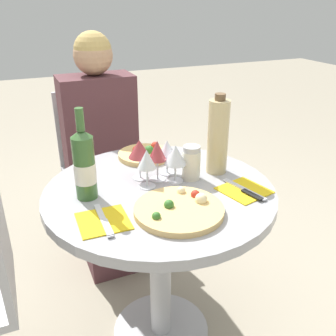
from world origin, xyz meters
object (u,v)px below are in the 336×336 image
(chair_behind_diner, at_px, (100,173))
(seated_diner, at_px, (105,166))
(wine_bottle, at_px, (84,165))
(tall_carafe, at_px, (218,136))
(dining_table, at_px, (160,223))
(pizza_large, at_px, (179,209))

(chair_behind_diner, bearing_deg, seated_diner, 90.00)
(chair_behind_diner, relative_size, seated_diner, 0.74)
(wine_bottle, bearing_deg, tall_carafe, 0.75)
(dining_table, height_order, pizza_large, pizza_large)
(wine_bottle, height_order, tall_carafe, wine_bottle)
(pizza_large, xyz_separation_m, wine_bottle, (-0.24, 0.21, 0.11))
(chair_behind_diner, xyz_separation_m, tall_carafe, (0.30, -0.74, 0.42))
(wine_bottle, bearing_deg, dining_table, -8.21)
(pizza_large, distance_m, tall_carafe, 0.36)
(dining_table, xyz_separation_m, seated_diner, (-0.04, 0.64, -0.03))
(seated_diner, distance_m, pizza_large, 0.84)
(chair_behind_diner, xyz_separation_m, seated_diner, (-0.00, -0.14, 0.10))
(pizza_large, bearing_deg, wine_bottle, 138.94)
(dining_table, bearing_deg, wine_bottle, 171.79)
(dining_table, xyz_separation_m, tall_carafe, (0.25, 0.04, 0.29))
(tall_carafe, bearing_deg, seated_diner, 116.19)
(seated_diner, relative_size, pizza_large, 4.16)
(pizza_large, bearing_deg, chair_behind_diner, 92.35)
(dining_table, bearing_deg, chair_behind_diner, 93.15)
(pizza_large, xyz_separation_m, tall_carafe, (0.26, 0.22, 0.13))
(chair_behind_diner, bearing_deg, dining_table, 93.15)
(seated_diner, bearing_deg, pizza_large, 92.74)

